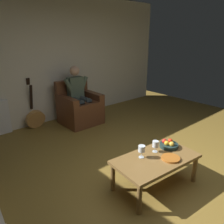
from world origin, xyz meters
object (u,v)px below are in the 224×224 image
object	(u,v)px
armchair	(79,108)
coffee_table	(156,161)
fruit_bowl	(169,144)
guitar	(35,117)
wine_glass_near	(142,149)
person_seated	(79,93)
decorative_dish	(171,158)
wine_glass_far	(155,145)

from	to	relation	value
armchair	coffee_table	world-z (taller)	armchair
armchair	fruit_bowl	size ratio (longest dim) A/B	3.69
guitar	fruit_bowl	bearing A→B (deg)	104.43
wine_glass_near	coffee_table	bearing A→B (deg)	136.98
coffee_table	guitar	distance (m)	2.94
guitar	wine_glass_near	world-z (taller)	guitar
person_seated	guitar	distance (m)	1.06
fruit_bowl	decorative_dish	bearing A→B (deg)	40.44
person_seated	decorative_dish	world-z (taller)	person_seated
fruit_bowl	coffee_table	bearing A→B (deg)	10.28
wine_glass_near	armchair	bearing A→B (deg)	-104.85
coffee_table	fruit_bowl	size ratio (longest dim) A/B	4.50
person_seated	fruit_bowl	bearing A→B (deg)	86.60
armchair	guitar	xyz separation A→B (m)	(0.88, -0.37, -0.10)
person_seated	coffee_table	xyz separation A→B (m)	(0.50, 2.55, -0.32)
armchair	wine_glass_near	bearing A→B (deg)	75.17
wine_glass_far	fruit_bowl	world-z (taller)	wine_glass_far
wine_glass_far	decorative_dish	distance (m)	0.26
fruit_bowl	decorative_dish	world-z (taller)	fruit_bowl
wine_glass_near	fruit_bowl	distance (m)	0.50
armchair	fruit_bowl	world-z (taller)	armchair
armchair	wine_glass_far	size ratio (longest dim) A/B	6.02
coffee_table	decorative_dish	xyz separation A→B (m)	(-0.11, 0.14, 0.07)
wine_glass_near	decorative_dish	size ratio (longest dim) A/B	0.71
decorative_dish	armchair	bearing A→B (deg)	-98.27
person_seated	coffee_table	size ratio (longest dim) A/B	1.10
wine_glass_near	fruit_bowl	size ratio (longest dim) A/B	0.65
armchair	fruit_bowl	xyz separation A→B (m)	(0.15, 2.48, 0.12)
person_seated	wine_glass_near	world-z (taller)	person_seated
guitar	decorative_dish	xyz separation A→B (m)	(-0.49, 3.06, 0.20)
armchair	fruit_bowl	bearing A→B (deg)	86.60
coffee_table	guitar	size ratio (longest dim) A/B	1.08
coffee_table	wine_glass_far	bearing A→B (deg)	-136.34
person_seated	fruit_bowl	size ratio (longest dim) A/B	4.96
armchair	wine_glass_near	world-z (taller)	armchair
coffee_table	wine_glass_near	world-z (taller)	wine_glass_near
coffee_table	decorative_dish	size ratio (longest dim) A/B	4.97
wine_glass_near	decorative_dish	distance (m)	0.38
guitar	fruit_bowl	distance (m)	2.95
armchair	wine_glass_far	xyz separation A→B (m)	(0.39, 2.44, 0.19)
guitar	person_seated	bearing A→B (deg)	157.40
wine_glass_near	fruit_bowl	xyz separation A→B (m)	(-0.49, 0.06, -0.08)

